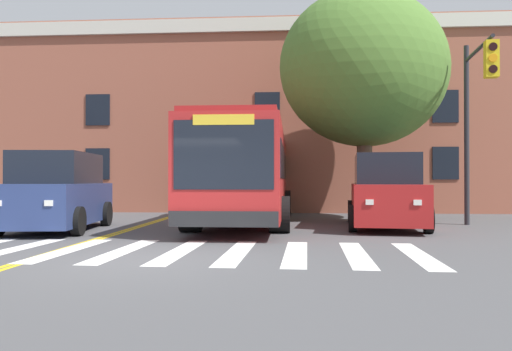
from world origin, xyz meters
TOP-DOWN VIEW (x-y plane):
  - ground_plane at (0.00, 0.00)m, footprint 120.00×120.00m
  - crosswalk at (-0.15, 1.10)m, footprint 11.05×3.88m
  - lane_line_yellow_inner at (-2.11, 15.10)m, footprint 0.12×36.00m
  - lane_line_yellow_outer at (-1.95, 15.10)m, footprint 0.12×36.00m
  - city_bus at (1.14, 8.66)m, footprint 3.02×12.42m
  - car_navy_near_lane at (-3.99, 4.99)m, footprint 2.68×4.82m
  - car_red_far_lane at (5.54, 6.62)m, footprint 2.63×5.30m
  - car_black_behind_bus at (-0.02, 18.30)m, footprint 2.47×4.53m
  - traffic_light_near_corner at (8.23, 6.58)m, footprint 0.52×2.93m
  - street_tree_curbside_large at (5.29, 9.20)m, footprint 8.41×8.28m
  - building_facade at (1.63, 16.27)m, footprint 38.14×6.70m

SIDE VIEW (x-z plane):
  - ground_plane at x=0.00m, z-range 0.00..0.00m
  - lane_line_yellow_inner at x=-2.11m, z-range 0.00..0.01m
  - lane_line_yellow_outer at x=-1.95m, z-range 0.00..0.01m
  - crosswalk at x=-0.15m, z-range 0.00..0.01m
  - car_black_behind_bus at x=-0.02m, z-range -0.08..1.76m
  - car_red_far_lane at x=5.54m, z-range -0.05..2.16m
  - car_navy_near_lane at x=-3.99m, z-range -0.05..2.17m
  - city_bus at x=1.14m, z-range 0.13..3.33m
  - traffic_light_near_corner at x=8.23m, z-range 0.93..6.72m
  - building_facade at x=1.63m, z-range 0.01..8.69m
  - street_tree_curbside_large at x=5.29m, z-range 1.30..9.50m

